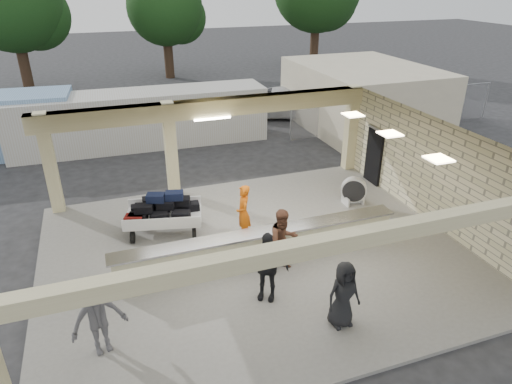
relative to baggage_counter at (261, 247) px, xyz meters
name	(u,v)px	position (x,y,z in m)	size (l,w,h in m)	color
ground	(255,255)	(0.00, 0.50, -0.59)	(120.00, 120.00, 0.00)	#252427
pavilion	(254,203)	(0.21, 1.16, 0.76)	(12.01, 10.00, 3.55)	slate
baggage_counter	(261,247)	(0.00, 0.00, 0.00)	(8.20, 0.58, 0.98)	beige
luggage_cart	(162,212)	(-2.32, 2.53, 0.24)	(2.58, 1.92, 1.35)	silver
drum_fan	(354,190)	(4.31, 2.31, 0.04)	(0.92, 0.72, 0.99)	silver
baggage_handler	(243,213)	(-0.07, 1.33, 0.41)	(0.65, 0.36, 1.78)	#D6590B
passenger_a	(283,241)	(0.44, -0.55, 0.43)	(0.89, 0.39, 1.83)	brown
passenger_b	(266,266)	(-0.40, -1.52, 0.45)	(1.09, 0.40, 1.87)	black
passenger_c	(98,318)	(-4.35, -2.06, 0.43)	(1.19, 0.42, 1.83)	#4F4E54
passenger_d	(343,294)	(0.90, -3.00, 0.34)	(0.81, 0.33, 1.66)	black
car_white_a	(295,102)	(6.93, 13.37, 0.22)	(2.67, 5.63, 1.61)	silver
car_white_b	(369,89)	(12.81, 14.94, 0.19)	(1.84, 4.92, 1.55)	silver
car_dark	(252,101)	(4.88, 14.96, 0.11)	(1.47, 4.18, 1.39)	black
container_white	(141,119)	(-1.88, 11.35, 0.69)	(11.77, 2.35, 2.55)	beige
fence	(396,109)	(11.00, 9.50, 0.47)	(12.06, 0.06, 2.03)	gray
tree_left	(17,6)	(-7.68, 24.66, 5.00)	(6.60, 6.30, 9.00)	#382619
tree_mid	(169,10)	(2.32, 26.66, 4.38)	(6.00, 5.60, 8.00)	#382619
adjacent_building	(362,96)	(9.50, 10.50, 1.01)	(6.00, 8.00, 3.20)	beige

